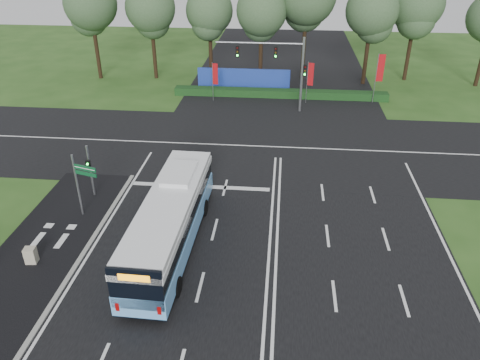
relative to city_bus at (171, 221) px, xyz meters
name	(u,v)px	position (x,y,z in m)	size (l,w,h in m)	color
ground	(270,233)	(5.40, 1.82, -1.73)	(120.00, 120.00, 0.00)	#284D19
road_main	(270,233)	(5.40, 1.82, -1.71)	(20.00, 120.00, 0.04)	black
road_cross	(276,147)	(5.40, 13.82, -1.71)	(120.00, 14.00, 0.05)	black
bike_path	(42,251)	(-7.10, -1.18, -1.70)	(5.00, 18.00, 0.06)	black
kerb_strip	(84,254)	(-4.70, -1.18, -1.67)	(0.25, 18.00, 0.12)	gray
city_bus	(171,221)	(0.00, 0.00, 0.00)	(2.80, 12.05, 3.44)	#6BB2F8
pedestrian_signal	(90,169)	(-6.42, 4.98, 0.25)	(0.33, 0.42, 3.62)	gray
street_sign	(81,179)	(-5.95, 2.57, 0.86)	(1.56, 0.53, 4.13)	gray
utility_cabinet	(31,256)	(-7.13, -2.14, -1.25)	(0.58, 0.48, 0.96)	#B2A990
banner_flag_left	(215,76)	(-1.12, 24.54, 0.86)	(0.58, 0.13, 3.93)	gray
banner_flag_mid	(310,77)	(8.26, 24.72, 1.01)	(0.61, 0.17, 4.18)	gray
banner_flag_right	(379,71)	(15.01, 25.57, 1.49)	(0.73, 0.13, 4.98)	gray
traffic_light_gantry	(283,63)	(5.61, 22.32, 2.93)	(8.41, 0.28, 7.00)	gray
hedge	(280,94)	(5.40, 26.32, -1.33)	(22.00, 1.20, 0.80)	#133613
blue_hoarding	(244,79)	(1.40, 28.82, -0.63)	(10.00, 0.30, 2.20)	#1C379A
eucalyptus_row	(284,6)	(5.36, 32.47, 6.34)	(48.13, 8.57, 12.34)	black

